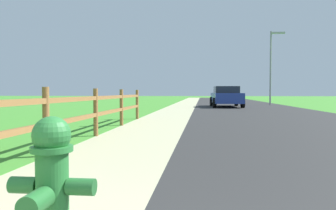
# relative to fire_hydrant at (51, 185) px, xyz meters

# --- Properties ---
(ground_plane) EXTENTS (120.00, 120.00, 0.00)m
(ground_plane) POSITION_rel_fire_hydrant_xyz_m (0.42, 23.44, -0.47)
(ground_plane) COLOR #418D2E
(road_asphalt) EXTENTS (7.00, 66.00, 0.01)m
(road_asphalt) POSITION_rel_fire_hydrant_xyz_m (3.92, 25.44, -0.47)
(road_asphalt) COLOR #2B2B2B
(road_asphalt) RESTS_ON ground
(curb_concrete) EXTENTS (6.00, 66.00, 0.01)m
(curb_concrete) POSITION_rel_fire_hydrant_xyz_m (-2.58, 25.44, -0.47)
(curb_concrete) COLOR #B6B48A
(curb_concrete) RESTS_ON ground
(grass_verge) EXTENTS (5.00, 66.00, 0.00)m
(grass_verge) POSITION_rel_fire_hydrant_xyz_m (-4.08, 25.44, -0.47)
(grass_verge) COLOR #418D2E
(grass_verge) RESTS_ON ground
(fire_hydrant) EXTENTS (0.55, 0.45, 0.90)m
(fire_hydrant) POSITION_rel_fire_hydrant_xyz_m (0.00, 0.00, 0.00)
(fire_hydrant) COLOR #287233
(fire_hydrant) RESTS_ON ground
(rail_fence) EXTENTS (0.11, 12.53, 1.13)m
(rail_fence) POSITION_rel_fire_hydrant_xyz_m (-1.59, 4.37, 0.19)
(rail_fence) COLOR brown
(rail_fence) RESTS_ON ground
(parked_suv_blue) EXTENTS (2.23, 4.82, 1.45)m
(parked_suv_blue) POSITION_rel_fire_hydrant_xyz_m (2.59, 21.63, 0.26)
(parked_suv_blue) COLOR navy
(parked_suv_blue) RESTS_ON ground
(street_lamp) EXTENTS (1.17, 0.20, 6.00)m
(street_lamp) POSITION_rel_fire_hydrant_xyz_m (6.57, 25.73, 3.12)
(street_lamp) COLOR gray
(street_lamp) RESTS_ON ground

